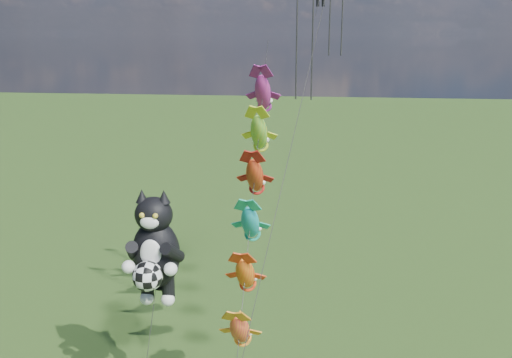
# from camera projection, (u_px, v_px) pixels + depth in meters

# --- Properties ---
(cat_kite_rig) EXTENTS (2.75, 4.23, 10.81)m
(cat_kite_rig) POSITION_uv_depth(u_px,v_px,m) (154.00, 249.00, 28.04)
(cat_kite_rig) COLOR brown
(cat_kite_rig) RESTS_ON ground
(fish_windsock_rig) EXTENTS (0.91, 15.97, 17.72)m
(fish_windsock_rig) POSITION_uv_depth(u_px,v_px,m) (253.00, 199.00, 28.89)
(fish_windsock_rig) COLOR brown
(fish_windsock_rig) RESTS_ON ground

